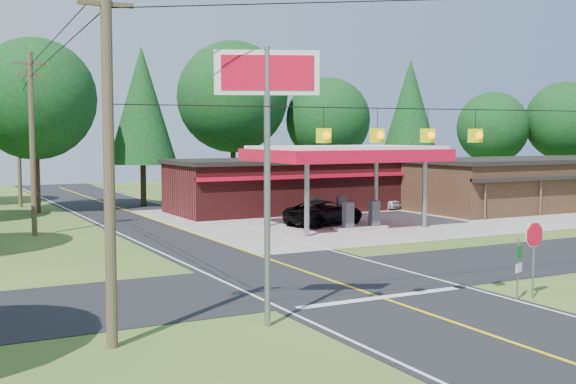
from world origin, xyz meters
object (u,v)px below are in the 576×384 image
suv_car (325,213)px  sedan_car (378,200)px  gas_canopy (345,156)px  octagonal_stop_sign (534,240)px  big_stop_sign (267,115)px

suv_car → sedan_car: (8.50, 6.50, -0.12)m
gas_canopy → octagonal_stop_sign: (-4.50, -19.01, -2.28)m
suv_car → sedan_car: bearing=-69.9°
gas_canopy → suv_car: (-0.50, 1.50, -3.51)m
suv_car → sedan_car: 10.70m
gas_canopy → big_stop_sign: big_stop_sign is taller
sedan_car → octagonal_stop_sign: size_ratio=1.40×
gas_canopy → suv_car: gas_canopy is taller
suv_car → gas_canopy: bearing=-178.8°
gas_canopy → sedan_car: bearing=45.0°
big_stop_sign → octagonal_stop_sign: size_ratio=3.02×
sedan_car → gas_canopy: bearing=-156.5°
gas_canopy → big_stop_sign: bearing=-127.9°
big_stop_sign → octagonal_stop_sign: big_stop_sign is taller
suv_car → octagonal_stop_sign: (-4.00, -20.51, 1.23)m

